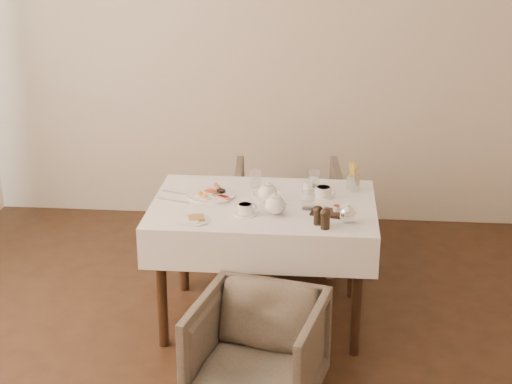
{
  "coord_description": "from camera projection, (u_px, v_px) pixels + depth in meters",
  "views": [
    {
      "loc": [
        0.36,
        -3.31,
        2.4
      ],
      "look_at": [
        -0.01,
        0.86,
        0.82
      ],
      "focal_mm": 55.0,
      "sensor_mm": 36.0,
      "label": 1
    }
  ],
  "objects": [
    {
      "name": "table",
      "position": [
        263.0,
        222.0,
        4.53
      ],
      "size": [
        1.28,
        0.88,
        0.75
      ],
      "color": "black",
      "rests_on": "ground"
    },
    {
      "name": "armchair_near",
      "position": [
        257.0,
        352.0,
        3.88
      ],
      "size": [
        0.73,
        0.75,
        0.57
      ],
      "primitive_type": "imported",
      "rotation": [
        0.0,
        0.0,
        -0.23
      ],
      "color": "#4B4137",
      "rests_on": "ground"
    },
    {
      "name": "armchair_far",
      "position": [
        288.0,
        214.0,
        5.43
      ],
      "size": [
        0.78,
        0.8,
        0.68
      ],
      "primitive_type": "imported",
      "rotation": [
        0.0,
        0.0,
        3.22
      ],
      "color": "#4B4137",
      "rests_on": "ground"
    },
    {
      "name": "breakfast_plate",
      "position": [
        211.0,
        194.0,
        4.59
      ],
      "size": [
        0.28,
        0.28,
        0.04
      ],
      "rotation": [
        0.0,
        0.0,
        -0.05
      ],
      "color": "white",
      "rests_on": "table"
    },
    {
      "name": "side_plate",
      "position": [
        193.0,
        220.0,
        4.23
      ],
      "size": [
        0.17,
        0.17,
        0.02
      ],
      "rotation": [
        0.0,
        0.0,
        0.08
      ],
      "color": "white",
      "rests_on": "table"
    },
    {
      "name": "teapot_centre",
      "position": [
        268.0,
        191.0,
        4.49
      ],
      "size": [
        0.18,
        0.16,
        0.12
      ],
      "primitive_type": null,
      "rotation": [
        0.0,
        0.0,
        0.27
      ],
      "color": "white",
      "rests_on": "table"
    },
    {
      "name": "teapot_front",
      "position": [
        275.0,
        204.0,
        4.3
      ],
      "size": [
        0.18,
        0.15,
        0.13
      ],
      "primitive_type": null,
      "rotation": [
        0.0,
        0.0,
        -0.18
      ],
      "color": "white",
      "rests_on": "table"
    },
    {
      "name": "creamer",
      "position": [
        308.0,
        187.0,
        4.63
      ],
      "size": [
        0.07,
        0.07,
        0.07
      ],
      "primitive_type": "cylinder",
      "rotation": [
        0.0,
        0.0,
        0.15
      ],
      "color": "white",
      "rests_on": "table"
    },
    {
      "name": "teacup_near",
      "position": [
        245.0,
        210.0,
        4.31
      ],
      "size": [
        0.13,
        0.13,
        0.06
      ],
      "rotation": [
        0.0,
        0.0,
        0.42
      ],
      "color": "white",
      "rests_on": "table"
    },
    {
      "name": "teacup_far",
      "position": [
        323.0,
        193.0,
        4.55
      ],
      "size": [
        0.14,
        0.14,
        0.07
      ],
      "rotation": [
        0.0,
        0.0,
        -0.21
      ],
      "color": "white",
      "rests_on": "table"
    },
    {
      "name": "glass_left",
      "position": [
        256.0,
        179.0,
        4.73
      ],
      "size": [
        0.09,
        0.09,
        0.1
      ],
      "primitive_type": "cylinder",
      "rotation": [
        0.0,
        0.0,
        -0.44
      ],
      "color": "silver",
      "rests_on": "table"
    },
    {
      "name": "glass_mid",
      "position": [
        308.0,
        200.0,
        4.39
      ],
      "size": [
        0.09,
        0.09,
        0.1
      ],
      "primitive_type": "cylinder",
      "rotation": [
        0.0,
        0.0,
        -0.32
      ],
      "color": "silver",
      "rests_on": "table"
    },
    {
      "name": "glass_right",
      "position": [
        314.0,
        179.0,
        4.73
      ],
      "size": [
        0.07,
        0.07,
        0.1
      ],
      "primitive_type": "cylinder",
      "rotation": [
        0.0,
        0.0,
        -0.06
      ],
      "color": "silver",
      "rests_on": "table"
    },
    {
      "name": "condiment_board",
      "position": [
        327.0,
        211.0,
        4.33
      ],
      "size": [
        0.2,
        0.16,
        0.04
      ],
      "rotation": [
        0.0,
        0.0,
        -0.24
      ],
      "color": "black",
      "rests_on": "table"
    },
    {
      "name": "pepper_mill_left",
      "position": [
        318.0,
        215.0,
        4.18
      ],
      "size": [
        0.07,
        0.07,
        0.11
      ],
      "primitive_type": null,
      "rotation": [
        0.0,
        0.0,
        -0.42
      ],
      "color": "black",
      "rests_on": "table"
    },
    {
      "name": "pepper_mill_right",
      "position": [
        325.0,
        219.0,
        4.12
      ],
      "size": [
        0.06,
        0.06,
        0.12
      ],
      "primitive_type": null,
      "rotation": [
        0.0,
        0.0,
        -0.05
      ],
      "color": "black",
      "rests_on": "table"
    },
    {
      "name": "silver_pot",
      "position": [
        347.0,
        213.0,
        4.2
      ],
      "size": [
        0.11,
        0.09,
        0.12
      ],
      "primitive_type": null,
      "rotation": [
        0.0,
        0.0,
        0.01
      ],
      "color": "white",
      "rests_on": "table"
    },
    {
      "name": "fries_cup",
      "position": [
        353.0,
        178.0,
        4.66
      ],
      "size": [
        0.08,
        0.08,
        0.17
      ],
      "rotation": [
        0.0,
        0.0,
        -0.02
      ],
      "color": "silver",
      "rests_on": "table"
    },
    {
      "name": "cutlery_fork",
      "position": [
        177.0,
        193.0,
        4.63
      ],
      "size": [
        0.19,
        0.08,
        0.0
      ],
      "primitive_type": "cube",
      "rotation": [
        0.0,
        0.0,
        1.26
      ],
      "color": "silver",
      "rests_on": "table"
    },
    {
      "name": "cutlery_knife",
      "position": [
        173.0,
        201.0,
        4.52
      ],
      "size": [
        0.2,
        0.08,
        0.0
      ],
      "primitive_type": "cube",
      "rotation": [
        0.0,
        0.0,
        1.26
      ],
      "color": "silver",
      "rests_on": "table"
    }
  ]
}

